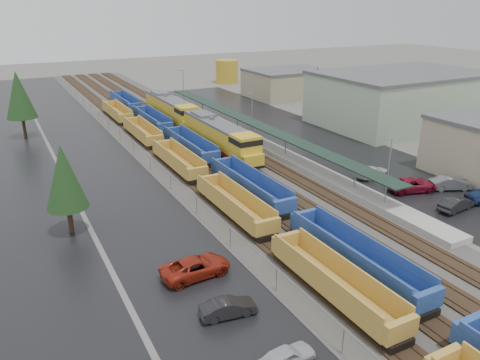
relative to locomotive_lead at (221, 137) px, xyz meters
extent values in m
cube|color=#302D2B|center=(-2.00, 13.92, -2.57)|extent=(20.00, 160.00, 0.08)
cube|color=black|center=(-8.00, 13.92, -2.46)|extent=(2.60, 160.00, 0.15)
cube|color=#473326|center=(-8.72, 13.92, -2.35)|extent=(0.08, 160.00, 0.07)
cube|color=#473326|center=(-7.28, 13.92, -2.35)|extent=(0.08, 160.00, 0.07)
cube|color=black|center=(-4.00, 13.92, -2.46)|extent=(2.60, 160.00, 0.15)
cube|color=#473326|center=(-4.72, 13.92, -2.35)|extent=(0.08, 160.00, 0.07)
cube|color=#473326|center=(-3.28, 13.92, -2.35)|extent=(0.08, 160.00, 0.07)
cube|color=black|center=(0.00, 13.92, -2.46)|extent=(2.60, 160.00, 0.15)
cube|color=#473326|center=(-0.72, 13.92, -2.35)|extent=(0.08, 160.00, 0.07)
cube|color=#473326|center=(0.72, 13.92, -2.35)|extent=(0.08, 160.00, 0.07)
cube|color=black|center=(4.00, 13.92, -2.46)|extent=(2.60, 160.00, 0.15)
cube|color=#473326|center=(3.28, 13.92, -2.35)|extent=(0.08, 160.00, 0.07)
cube|color=#473326|center=(4.72, 13.92, -2.35)|extent=(0.08, 160.00, 0.07)
cube|color=black|center=(-17.00, 13.92, -2.60)|extent=(10.00, 160.00, 0.02)
cube|color=black|center=(-27.00, 13.92, -2.60)|extent=(9.00, 160.00, 0.02)
cube|color=black|center=(17.00, 3.92, -2.60)|extent=(16.00, 100.00, 0.02)
cube|color=#9E9B93|center=(7.50, 3.92, -2.26)|extent=(3.00, 80.00, 0.70)
cylinder|color=gray|center=(7.50, -21.08, -0.71)|extent=(0.16, 0.16, 2.40)
cylinder|color=gray|center=(7.50, -6.08, -0.71)|extent=(0.16, 0.16, 2.40)
cylinder|color=gray|center=(7.50, 8.92, -0.71)|extent=(0.16, 0.16, 2.40)
cylinder|color=gray|center=(7.50, 23.92, -0.71)|extent=(0.16, 0.16, 2.40)
cylinder|color=gray|center=(7.50, 38.92, -0.71)|extent=(0.16, 0.16, 2.40)
cube|color=black|center=(7.50, 3.92, 0.59)|extent=(2.60, 65.00, 0.15)
cylinder|color=gray|center=(7.50, -26.08, 1.39)|extent=(0.12, 0.12, 8.00)
cube|color=gray|center=(7.00, -26.08, 5.29)|extent=(1.00, 0.15, 0.12)
cylinder|color=gray|center=(7.50, 3.92, 1.39)|extent=(0.12, 0.12, 8.00)
cube|color=gray|center=(7.00, 3.92, 5.29)|extent=(1.00, 0.15, 0.12)
cylinder|color=gray|center=(7.50, 33.92, 1.39)|extent=(0.12, 0.12, 8.00)
cube|color=gray|center=(7.00, 33.92, 5.29)|extent=(1.00, 0.15, 0.12)
cylinder|color=gray|center=(-11.50, -42.08, -1.61)|extent=(0.08, 0.08, 2.00)
cylinder|color=gray|center=(-11.50, -34.08, -1.61)|extent=(0.08, 0.08, 2.00)
cylinder|color=gray|center=(-11.50, -26.08, -1.61)|extent=(0.08, 0.08, 2.00)
cylinder|color=gray|center=(-11.50, -18.08, -1.61)|extent=(0.08, 0.08, 2.00)
cylinder|color=gray|center=(-11.50, -10.08, -1.61)|extent=(0.08, 0.08, 2.00)
cylinder|color=gray|center=(-11.50, -2.08, -1.61)|extent=(0.08, 0.08, 2.00)
cylinder|color=gray|center=(-11.50, 5.92, -1.61)|extent=(0.08, 0.08, 2.00)
cylinder|color=gray|center=(-11.50, 13.92, -1.61)|extent=(0.08, 0.08, 2.00)
cylinder|color=gray|center=(-11.50, 21.92, -1.61)|extent=(0.08, 0.08, 2.00)
cylinder|color=gray|center=(-11.50, 29.92, -1.61)|extent=(0.08, 0.08, 2.00)
cylinder|color=gray|center=(-11.50, 37.92, -1.61)|extent=(0.08, 0.08, 2.00)
cylinder|color=gray|center=(-11.50, 45.92, -1.61)|extent=(0.08, 0.08, 2.00)
cylinder|color=gray|center=(-11.50, 53.92, -1.61)|extent=(0.08, 0.08, 2.00)
cylinder|color=gray|center=(-11.50, 61.92, -1.61)|extent=(0.08, 0.08, 2.00)
cylinder|color=gray|center=(-11.50, 69.92, -1.61)|extent=(0.08, 0.08, 2.00)
cylinder|color=gray|center=(-11.50, 77.92, -1.61)|extent=(0.08, 0.08, 2.00)
cylinder|color=gray|center=(-11.50, 85.92, -1.61)|extent=(0.08, 0.08, 2.00)
cube|color=gray|center=(-11.50, 13.92, -0.61)|extent=(0.05, 160.00, 0.05)
cube|color=#9EB69A|center=(38.00, 1.92, 1.89)|extent=(30.00, 20.00, 9.00)
cube|color=#59595B|center=(38.00, 1.92, 6.64)|extent=(30.60, 20.40, 0.50)
cube|color=gray|center=(34.00, 33.92, 0.39)|extent=(18.00, 14.00, 6.00)
cube|color=#59595B|center=(34.00, 33.92, 3.64)|extent=(18.36, 14.28, 0.50)
ellipsoid|color=#4D604B|center=(38.00, 163.92, -2.61)|extent=(196.00, 140.00, 25.20)
ellipsoid|color=#4D604B|center=(108.00, 173.92, -2.61)|extent=(168.00, 120.00, 21.60)
cylinder|color=#332316|center=(-24.00, -16.08, -1.26)|extent=(0.50, 0.50, 2.70)
cone|color=black|center=(-24.00, -16.08, 3.24)|extent=(3.96, 3.96, 6.30)
cylinder|color=#332316|center=(-25.00, 23.92, -0.96)|extent=(0.50, 0.50, 3.30)
cone|color=black|center=(-25.00, 23.92, 4.54)|extent=(4.84, 4.84, 7.70)
cylinder|color=#332316|center=(26.00, 11.92, -1.11)|extent=(0.50, 0.50, 3.00)
cone|color=black|center=(26.00, 11.92, 3.89)|extent=(4.40, 4.40, 7.00)
cube|color=black|center=(0.00, 0.77, -1.71)|extent=(3.27, 21.78, 0.44)
cube|color=#B9831B|center=(0.00, 1.86, 0.14)|extent=(3.05, 17.42, 3.27)
cube|color=#B9831B|center=(0.00, -7.72, 0.36)|extent=(3.27, 3.48, 3.70)
cube|color=black|center=(0.00, -7.72, 1.44)|extent=(3.32, 3.54, 0.76)
cube|color=#B9831B|center=(0.00, -9.68, -0.73)|extent=(3.05, 1.09, 1.52)
cube|color=#59595B|center=(0.00, 1.86, 1.88)|extent=(3.10, 17.42, 0.38)
cube|color=maroon|center=(-1.55, 1.86, -1.17)|extent=(0.04, 17.42, 0.38)
cube|color=maroon|center=(1.55, 1.86, -1.17)|extent=(0.04, 17.42, 0.38)
cube|color=black|center=(0.00, 0.77, -2.15)|extent=(2.40, 6.53, 0.65)
cube|color=black|center=(0.00, -6.85, -2.04)|extent=(2.61, 4.36, 0.54)
cube|color=black|center=(0.00, 8.40, -2.04)|extent=(2.61, 4.36, 0.54)
cylinder|color=#59595B|center=(0.00, 2.95, 2.21)|extent=(0.76, 0.76, 0.54)
cube|color=#59595B|center=(0.00, 6.22, 2.15)|extent=(2.61, 4.36, 0.54)
cube|color=black|center=(0.00, 21.77, -1.71)|extent=(3.27, 21.78, 0.44)
cube|color=#B9831B|center=(0.00, 22.86, 0.14)|extent=(3.05, 17.42, 3.27)
cube|color=#B9831B|center=(0.00, 13.28, 0.36)|extent=(3.27, 3.48, 3.70)
cube|color=black|center=(0.00, 13.28, 1.44)|extent=(3.32, 3.54, 0.76)
cube|color=#B9831B|center=(0.00, 11.32, -0.73)|extent=(3.05, 1.09, 1.52)
cube|color=#59595B|center=(0.00, 22.86, 1.88)|extent=(3.10, 17.42, 0.38)
cube|color=maroon|center=(-1.55, 22.86, -1.17)|extent=(0.04, 17.42, 0.38)
cube|color=maroon|center=(1.55, 22.86, -1.17)|extent=(0.04, 17.42, 0.38)
cube|color=black|center=(0.00, 21.77, -2.15)|extent=(2.40, 6.53, 0.65)
cube|color=black|center=(0.00, 14.15, -2.04)|extent=(2.61, 4.36, 0.54)
cube|color=black|center=(0.00, 29.40, -2.04)|extent=(2.61, 4.36, 0.54)
cylinder|color=#59595B|center=(0.00, 23.95, 2.21)|extent=(0.76, 0.76, 0.54)
cube|color=#59595B|center=(0.00, 27.22, 2.15)|extent=(2.61, 4.36, 0.54)
cube|color=#B98633|center=(-8.00, -36.75, -1.74)|extent=(2.71, 12.99, 0.26)
cube|color=#B98633|center=(-9.30, -36.75, -0.80)|extent=(0.16, 12.99, 1.87)
cube|color=#B98633|center=(-6.70, -36.75, -0.80)|extent=(0.16, 12.99, 1.87)
cube|color=#B98633|center=(-8.00, -43.46, -1.01)|extent=(2.71, 0.52, 1.46)
cube|color=#B98633|center=(-8.00, -30.05, -1.01)|extent=(2.71, 0.52, 1.46)
cube|color=black|center=(-8.00, -42.73, -2.05)|extent=(2.08, 2.29, 0.52)
cube|color=black|center=(-8.00, -30.78, -2.05)|extent=(2.08, 2.29, 0.52)
cube|color=#B98633|center=(-8.00, -20.12, -1.74)|extent=(2.71, 12.99, 0.26)
cube|color=#B98633|center=(-9.30, -20.12, -0.80)|extent=(0.16, 12.99, 1.87)
cube|color=#B98633|center=(-6.70, -20.12, -0.80)|extent=(0.16, 12.99, 1.87)
cube|color=#B98633|center=(-8.00, -26.82, -1.01)|extent=(2.71, 0.52, 1.46)
cube|color=#B98633|center=(-8.00, -13.42, -1.01)|extent=(2.71, 0.52, 1.46)
cube|color=black|center=(-8.00, -26.10, -2.05)|extent=(2.08, 2.29, 0.52)
cube|color=black|center=(-8.00, -14.14, -2.05)|extent=(2.08, 2.29, 0.52)
cube|color=#B98633|center=(-8.00, -3.49, -1.74)|extent=(2.71, 12.99, 0.26)
cube|color=#B98633|center=(-9.30, -3.49, -0.80)|extent=(0.16, 12.99, 1.87)
cube|color=#B98633|center=(-6.70, -3.49, -0.80)|extent=(0.16, 12.99, 1.87)
cube|color=#B98633|center=(-8.00, -10.19, -1.01)|extent=(2.71, 0.52, 1.46)
cube|color=#B98633|center=(-8.00, 3.22, -1.01)|extent=(2.71, 0.52, 1.46)
cube|color=black|center=(-8.00, -9.46, -2.05)|extent=(2.08, 2.29, 0.52)
cube|color=black|center=(-8.00, 2.49, -2.05)|extent=(2.08, 2.29, 0.52)
cube|color=#B98633|center=(-8.00, 13.15, -1.74)|extent=(2.71, 12.99, 0.26)
cube|color=#B98633|center=(-9.30, 13.15, -0.80)|extent=(0.16, 12.99, 1.87)
cube|color=#B98633|center=(-6.70, 13.15, -0.80)|extent=(0.16, 12.99, 1.87)
cube|color=#B98633|center=(-8.00, 6.44, -1.01)|extent=(2.71, 0.52, 1.46)
cube|color=#B98633|center=(-8.00, 19.85, -1.01)|extent=(2.71, 0.52, 1.46)
cube|color=black|center=(-8.00, 7.17, -2.05)|extent=(2.08, 2.29, 0.52)
cube|color=black|center=(-8.00, 19.12, -2.05)|extent=(2.08, 2.29, 0.52)
cube|color=#B98633|center=(-8.00, 29.78, -1.74)|extent=(2.71, 12.99, 0.26)
cube|color=#B98633|center=(-9.30, 29.78, -0.80)|extent=(0.16, 12.99, 1.87)
cube|color=#B98633|center=(-6.70, 29.78, -0.80)|extent=(0.16, 12.99, 1.87)
cube|color=#B98633|center=(-8.00, 23.08, -1.01)|extent=(2.71, 0.52, 1.46)
cube|color=#B98633|center=(-8.00, 36.49, -1.01)|extent=(2.71, 0.52, 1.46)
cube|color=black|center=(-8.00, 23.81, -2.05)|extent=(2.08, 2.29, 0.52)
cube|color=black|center=(-8.00, 35.76, -2.05)|extent=(2.08, 2.29, 0.52)
cube|color=navy|center=(-4.00, -45.38, -0.97)|extent=(2.79, 0.54, 1.50)
cube|color=black|center=(-4.00, -46.13, -2.04)|extent=(2.15, 2.36, 0.54)
cube|color=navy|center=(-4.00, -34.52, -1.72)|extent=(2.79, 14.64, 0.27)
cube|color=navy|center=(-5.34, -34.52, -0.76)|extent=(0.16, 14.64, 1.93)
cube|color=navy|center=(-2.66, -34.52, -0.76)|extent=(0.16, 14.64, 1.93)
cube|color=navy|center=(-4.00, -42.05, -0.97)|extent=(2.79, 0.54, 1.50)
cube|color=navy|center=(-4.00, -26.99, -0.97)|extent=(2.79, 0.54, 1.50)
cube|color=black|center=(-4.00, -41.30, -2.04)|extent=(2.15, 2.36, 0.54)
cube|color=black|center=(-4.00, -27.74, -2.04)|extent=(2.15, 2.36, 0.54)
cube|color=navy|center=(-4.00, -16.13, -1.72)|extent=(2.79, 14.64, 0.27)
cube|color=navy|center=(-5.34, -16.13, -0.76)|extent=(0.16, 14.64, 1.93)
cube|color=navy|center=(-2.66, -16.13, -0.76)|extent=(0.16, 14.64, 1.93)
cube|color=navy|center=(-4.00, -23.66, -0.97)|extent=(2.79, 0.54, 1.50)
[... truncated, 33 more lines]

